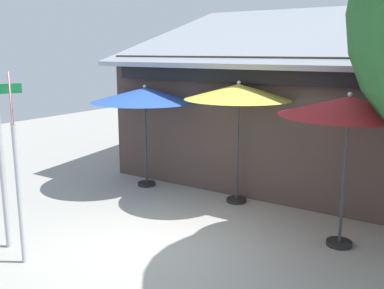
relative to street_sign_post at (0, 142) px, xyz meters
The scene contains 7 objects.
ground_plane 3.10m from the street_sign_post, 33.39° to the left, with size 28.00×28.00×0.10m, color #9E9B93.
cafe_building 7.51m from the street_sign_post, 72.73° to the left, with size 8.23×5.74×4.63m.
street_sign_post is the anchor object (origin of this frame).
stop_sign 0.80m from the street_sign_post, 16.61° to the right, with size 0.69×0.47×3.02m.
patio_umbrella_royal_blue_left 4.11m from the street_sign_post, 93.92° to the left, with size 2.58×2.58×2.52m.
patio_umbrella_mustard_center 4.79m from the street_sign_post, 62.67° to the left, with size 2.34×2.34×2.70m.
patio_umbrella_crimson_right 5.75m from the street_sign_post, 34.06° to the left, with size 2.30×2.30×2.66m.
Camera 1 is at (4.52, -5.52, 3.32)m, focal length 41.39 mm.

